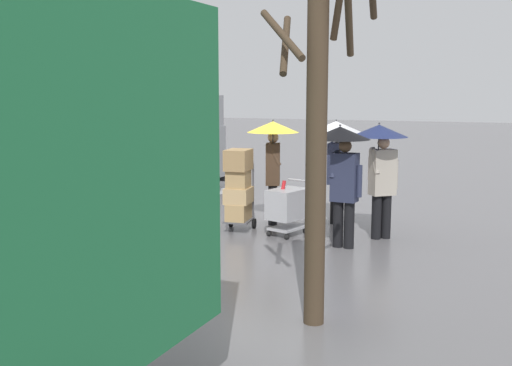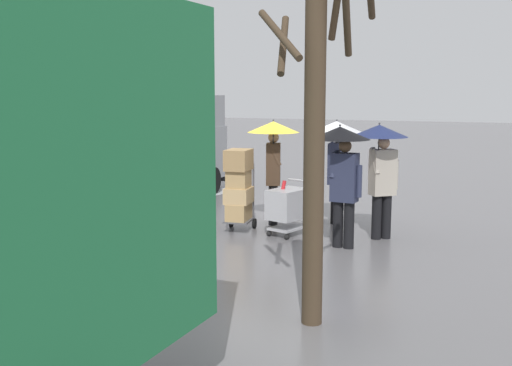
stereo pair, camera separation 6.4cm
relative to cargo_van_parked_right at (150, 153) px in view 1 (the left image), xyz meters
name	(u,v)px [view 1 (the left image)]	position (x,y,z in m)	size (l,w,h in m)	color
ground_plane	(270,221)	(-3.67, 1.19, -1.18)	(90.00, 90.00, 0.00)	slate
slush_patch_near_cluster	(187,191)	(-0.20, -1.55, -1.18)	(2.19, 2.19, 0.01)	silver
slush_patch_under_van	(76,249)	(-1.38, 4.61, -1.18)	(2.67, 2.67, 0.01)	silver
cargo_van_parked_right	(150,153)	(0.00, 0.00, 0.00)	(2.25, 5.36, 2.60)	gray
shopping_cart_vendor	(287,205)	(-4.43, 2.23, -0.61)	(0.76, 0.94, 1.04)	#B2B2B7
hand_dolly_boxes	(239,186)	(-3.44, 2.30, -0.29)	(0.61, 0.77, 1.60)	#515156
pedestrian_pink_side	(273,147)	(-3.84, 1.47, 0.41)	(1.04, 1.04, 2.15)	black
pedestrian_black_side	(342,158)	(-5.59, 2.73, 0.39)	(1.04, 1.04, 2.15)	black
pedestrian_white_side	(380,154)	(-6.08, 1.86, 0.39)	(1.04, 1.04, 2.15)	black
pedestrian_far_side	(336,147)	(-5.01, 0.90, 0.41)	(1.04, 1.04, 2.15)	black
bare_tree_near	(318,135)	(-6.18, 6.27, 1.04)	(1.34, 1.33, 4.29)	#423323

